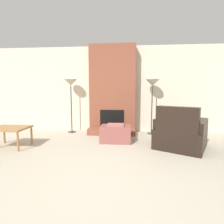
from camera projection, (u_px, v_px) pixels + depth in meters
name	position (u px, v px, depth m)	size (l,w,h in m)	color
ground_plane	(93.00, 185.00, 2.32)	(24.00, 24.00, 0.00)	#B2A893
wall_back	(113.00, 89.00, 5.43)	(7.83, 0.06, 2.60)	beige
fireplace	(112.00, 92.00, 5.23)	(1.36, 0.70, 2.60)	brown
ottoman	(116.00, 133.00, 4.32)	(0.74, 0.54, 0.44)	#8C4C47
armchair	(180.00, 135.00, 3.80)	(1.34, 1.36, 0.94)	black
side_table	(10.00, 130.00, 3.87)	(0.77, 0.60, 0.45)	#9E7042
floor_lamp_left	(71.00, 85.00, 5.17)	(0.37, 0.37, 1.59)	#333333
floor_lamp_right	(152.00, 86.00, 4.97)	(0.37, 0.37, 1.57)	#333333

